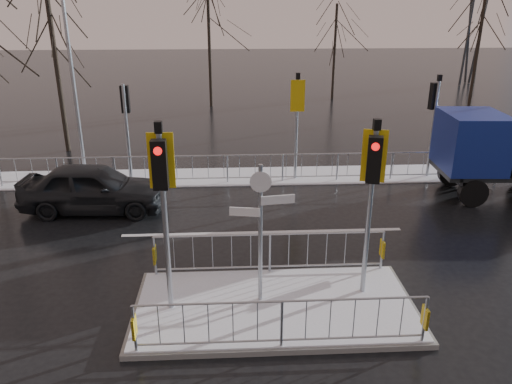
{
  "coord_description": "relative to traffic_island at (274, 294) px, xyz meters",
  "views": [
    {
      "loc": [
        -0.89,
        -9.05,
        6.24
      ],
      "look_at": [
        -0.27,
        2.38,
        1.8
      ],
      "focal_mm": 35.0,
      "sensor_mm": 36.0,
      "label": 1
    }
  ],
  "objects": [
    {
      "name": "ground",
      "position": [
        0.01,
        -0.01,
        -0.39
      ],
      "size": [
        120.0,
        120.0,
        0.0
      ],
      "primitive_type": "plane",
      "color": "black",
      "rests_on": "ground"
    },
    {
      "name": "snow_verge",
      "position": [
        0.01,
        8.59,
        -0.37
      ],
      "size": [
        30.0,
        2.0,
        0.04
      ],
      "primitive_type": "cube",
      "color": "white",
      "rests_on": "ground"
    },
    {
      "name": "lane_markings",
      "position": [
        0.01,
        -0.34,
        -0.39
      ],
      "size": [
        8.0,
        11.38,
        0.01
      ],
      "color": "silver",
      "rests_on": "ground"
    },
    {
      "name": "traffic_island",
      "position": [
        0.0,
        0.0,
        0.0
      ],
      "size": [
        6.0,
        3.04,
        4.15
      ],
      "color": "#62625D",
      "rests_on": "ground"
    },
    {
      "name": "far_kerb_fixtures",
      "position": [
        0.31,
        8.08,
        0.63
      ],
      "size": [
        18.0,
        0.65,
        3.83
      ],
      "color": "#989EA5",
      "rests_on": "ground"
    },
    {
      "name": "car_far_lane",
      "position": [
        -5.13,
        5.67,
        0.37
      ],
      "size": [
        4.55,
        2.02,
        1.52
      ],
      "primitive_type": "imported",
      "rotation": [
        0.0,
        0.0,
        1.52
      ],
      "color": "black",
      "rests_on": "ground"
    },
    {
      "name": "flatbed_truck",
      "position": [
        7.87,
        6.28,
        1.11
      ],
      "size": [
        6.22,
        2.59,
        2.82
      ],
      "color": "black",
      "rests_on": "ground"
    },
    {
      "name": "tree_near_b",
      "position": [
        -7.99,
        12.49,
        4.76
      ],
      "size": [
        4.0,
        4.0,
        7.55
      ],
      "color": "black",
      "rests_on": "ground"
    },
    {
      "name": "tree_far_a",
      "position": [
        -1.99,
        21.99,
        4.43
      ],
      "size": [
        3.75,
        3.75,
        7.08
      ],
      "color": "black",
      "rests_on": "ground"
    },
    {
      "name": "tree_far_b",
      "position": [
        6.01,
        23.99,
        3.79
      ],
      "size": [
        3.25,
        3.25,
        6.14
      ],
      "color": "black",
      "rests_on": "ground"
    },
    {
      "name": "tree_far_c",
      "position": [
        14.01,
        20.99,
        4.76
      ],
      "size": [
        4.0,
        4.0,
        7.55
      ],
      "color": "black",
      "rests_on": "ground"
    },
    {
      "name": "street_lamp_left",
      "position": [
        -6.42,
        9.49,
        4.1
      ],
      "size": [
        1.25,
        0.18,
        8.2
      ],
      "color": "#989EA5",
      "rests_on": "ground"
    }
  ]
}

